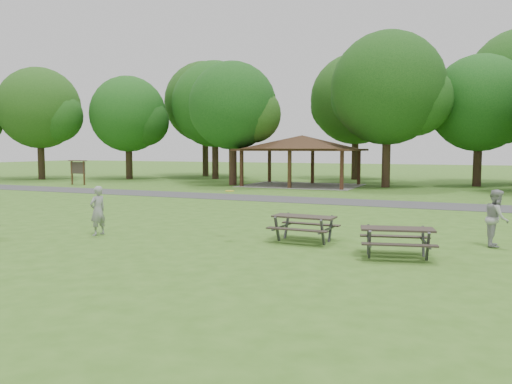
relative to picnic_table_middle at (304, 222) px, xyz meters
The scene contains 17 objects.
ground 4.15m from the picnic_table_middle, 140.57° to the right, with size 160.00×160.00×0.00m, color #3B6C1E.
asphalt_path 11.84m from the picnic_table_middle, 105.56° to the left, with size 120.00×3.20×0.02m, color #403F42.
pavilion 22.70m from the picnic_table_middle, 108.54° to the left, with size 8.60×7.01×3.76m.
notice_board 27.83m from the picnic_table_middle, 146.41° to the left, with size 1.60×0.30×1.88m.
tree_row_a 37.07m from the picnic_table_middle, 148.01° to the left, with size 7.56×7.20×9.97m.
tree_row_b 33.63m from the picnic_table_middle, 136.43° to the left, with size 7.14×6.80×9.28m.
tree_row_c 32.01m from the picnic_table_middle, 122.88° to the left, with size 8.19×7.80×10.67m.
tree_row_d 23.87m from the picnic_table_middle, 121.26° to the left, with size 6.93×6.60×9.27m.
tree_row_e 23.28m from the picnic_table_middle, 92.74° to the left, with size 8.40×8.00×11.02m.
tree_row_f 26.90m from the picnic_table_middle, 79.26° to the left, with size 7.35×7.00×9.55m.
tree_deep_a 36.62m from the picnic_table_middle, 123.86° to the left, with size 8.40×8.00×11.38m.
tree_deep_b 31.47m from the picnic_table_middle, 99.47° to the left, with size 8.40×8.00×11.13m.
picnic_table_middle is the anchor object (origin of this frame).
picnic_table_far 3.08m from the picnic_table_middle, 21.77° to the right, with size 2.10×1.83×0.79m.
frisbee_in_flight 2.45m from the picnic_table_middle, 167.15° to the right, with size 0.35×0.35×0.02m.
frisbee_thrower 6.59m from the picnic_table_middle, 165.84° to the right, with size 0.58×0.38×1.58m, color gray.
frisbee_catcher 5.44m from the picnic_table_middle, 15.69° to the left, with size 0.79×0.62×1.63m, color #A1A2A4.
Camera 1 is at (7.76, -11.47, 2.78)m, focal length 35.00 mm.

